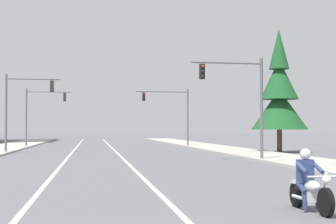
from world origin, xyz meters
The scene contains 9 objects.
lane_stripe_center centered at (0.26, 45.00, 0.00)m, with size 0.16×100.00×0.01m, color beige.
lane_stripe_left centered at (-3.31, 45.00, 0.00)m, with size 0.16×100.00×0.01m, color beige.
sidewalk_kerb_right centered at (10.16, 40.00, 0.07)m, with size 4.40×110.00×0.14m, color #ADA89E.
motorcycle_with_rider centered at (3.31, 6.41, 0.59)m, with size 0.70×2.19×1.46m.
traffic_signal_near_right centered at (7.16, 26.17, 4.07)m, with size 4.44×0.55×6.20m.
traffic_signal_near_left centered at (-7.22, 38.67, 4.06)m, with size 4.22×0.45×6.20m.
traffic_signal_mid_right centered at (6.78, 52.34, 4.15)m, with size 5.70×0.58×6.20m.
traffic_signal_mid_left centered at (-7.27, 54.07, 4.09)m, with size 4.79×0.38×6.20m.
conifer_tree_right_verge_far centered at (13.23, 36.91, 4.58)m, with size 4.54×4.54×9.99m.
Camera 1 is at (-1.72, -5.96, 1.93)m, focal length 59.19 mm.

